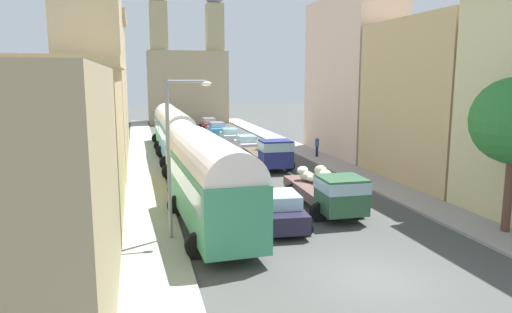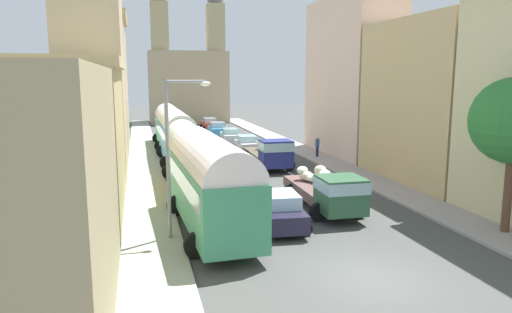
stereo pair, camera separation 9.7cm
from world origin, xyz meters
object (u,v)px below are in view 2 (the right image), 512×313
car_5 (244,182)px  car_6 (221,165)px  cargo_truck_0 (328,190)px  pedestrian_1 (317,146)px  parked_bus_2 (177,134)px  car_2 (217,130)px  car_0 (247,144)px  car_4 (281,211)px  cargo_truck_1 (270,153)px  car_7 (208,148)px  parked_bus_0 (211,179)px  parked_bus_1 (189,153)px  car_1 (230,136)px  streetlamp_near (174,146)px  parked_bus_3 (169,124)px  car_3 (210,124)px

car_5 → car_6: bearing=93.0°
cargo_truck_0 → pedestrian_1: cargo_truck_0 is taller
parked_bus_2 → car_2: (5.90, 15.64, -1.48)m
car_0 → car_5: car_0 is taller
car_5 → car_6: size_ratio=1.15×
cargo_truck_0 → car_4: (-3.14, -2.02, -0.33)m
cargo_truck_1 → car_7: 7.61m
cargo_truck_0 → car_7: 18.81m
car_5 → pedestrian_1: 14.17m
car_4 → car_7: bearing=91.0°
car_5 → car_2: bearing=83.7°
parked_bus_0 → cargo_truck_0: 6.63m
parked_bus_1 → car_1: parked_bus_1 is taller
parked_bus_0 → cargo_truck_0: parked_bus_0 is taller
cargo_truck_1 → car_1: 13.83m
parked_bus_1 → car_4: 9.96m
parked_bus_2 → car_2: parked_bus_2 is taller
parked_bus_1 → car_0: bearing=61.8°
pedestrian_1 → streetlamp_near: size_ratio=0.27×
car_1 → parked_bus_2: bearing=-123.4°
parked_bus_3 → car_0: bearing=-41.3°
parked_bus_2 → car_4: parked_bus_2 is taller
car_2 → car_0: bearing=-87.0°
car_4 → streetlamp_near: bearing=-174.7°
car_0 → car_3: (-0.38, 20.22, -0.03)m
cargo_truck_0 → car_7: (-3.50, 18.48, -0.41)m
car_5 → cargo_truck_0: bearing=-51.7°
car_1 → pedestrian_1: size_ratio=2.21×
parked_bus_1 → car_3: bearing=79.2°
parked_bus_3 → cargo_truck_0: bearing=-76.0°
parked_bus_1 → streetlamp_near: size_ratio=1.29×
cargo_truck_1 → car_4: size_ratio=1.78×
car_2 → car_3: size_ratio=0.91×
parked_bus_1 → car_4: size_ratio=2.13×
cargo_truck_1 → car_7: size_ratio=2.02×
parked_bus_1 → car_6: (2.56, 3.01, -1.44)m
parked_bus_2 → car_0: bearing=26.3°
parked_bus_0 → car_6: 12.39m
car_2 → streetlamp_near: size_ratio=0.57×
car_5 → car_7: size_ratio=1.22×
car_3 → streetlamp_near: (-7.82, -42.25, 3.29)m
car_4 → car_7: size_ratio=1.13×
car_6 → pedestrian_1: pedestrian_1 is taller
parked_bus_3 → cargo_truck_0: parked_bus_3 is taller
car_1 → car_6: 15.79m
parked_bus_2 → cargo_truck_0: 17.53m
parked_bus_1 → car_7: (2.79, 11.15, -1.43)m
car_2 → car_3: bearing=88.0°
cargo_truck_1 → car_6: size_ratio=1.90×
cargo_truck_0 → car_6: cargo_truck_0 is taller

